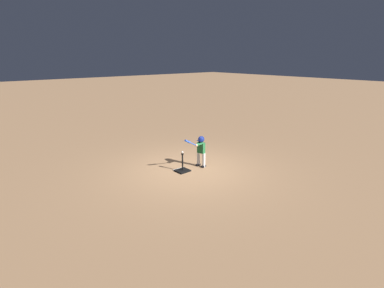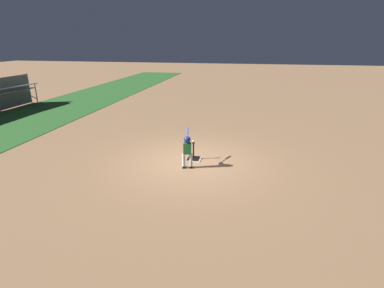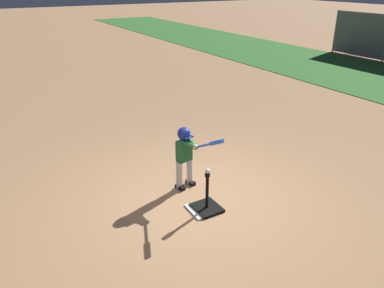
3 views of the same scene
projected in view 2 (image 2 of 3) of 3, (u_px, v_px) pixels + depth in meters
The scene contains 5 objects.
ground_plane at pixel (191, 162), 10.06m from camera, with size 90.00×90.00×0.00m, color #AD7F56.
home_plate at pixel (195, 159), 10.27m from camera, with size 0.44×0.44×0.02m, color white.
batting_tee at pixel (193, 157), 10.27m from camera, with size 0.43×0.39×0.61m.
batter_child at pixel (187, 148), 9.41m from camera, with size 0.95×0.37×1.13m.
baseball at pixel (193, 141), 10.09m from camera, with size 0.07×0.07×0.07m, color white.
Camera 2 is at (-9.11, -1.88, 3.87)m, focal length 28.00 mm.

